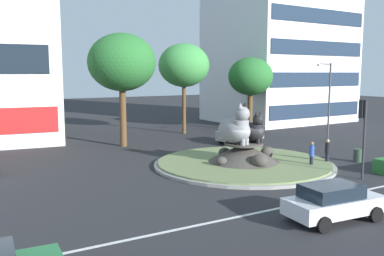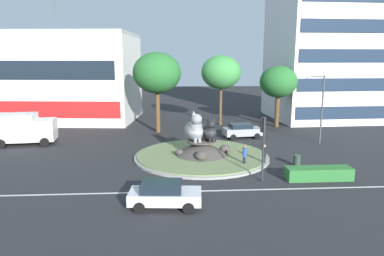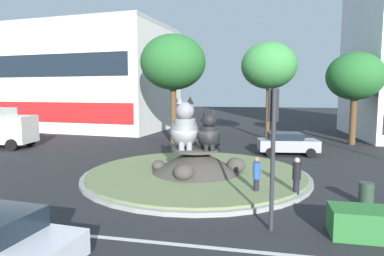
% 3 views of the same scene
% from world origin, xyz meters
% --- Properties ---
extents(ground_plane, '(160.00, 160.00, 0.00)m').
position_xyz_m(ground_plane, '(0.00, 0.00, 0.00)').
color(ground_plane, '#28282B').
extents(lane_centreline, '(112.00, 0.20, 0.01)m').
position_xyz_m(lane_centreline, '(0.00, -7.90, 0.00)').
color(lane_centreline, silver).
rests_on(lane_centreline, ground).
extents(roundabout_island, '(11.75, 11.75, 1.51)m').
position_xyz_m(roundabout_island, '(0.01, -0.01, 0.47)').
color(roundabout_island, gray).
rests_on(roundabout_island, ground).
extents(cat_statue_grey, '(2.12, 3.00, 2.72)m').
position_xyz_m(cat_statue_grey, '(-0.62, 0.05, 2.50)').
color(cat_statue_grey, gray).
rests_on(cat_statue_grey, roundabout_island).
extents(cat_statue_black, '(1.51, 2.23, 2.11)m').
position_xyz_m(cat_statue_black, '(0.70, -0.10, 2.28)').
color(cat_statue_black, black).
rests_on(cat_statue_black, roundabout_island).
extents(traffic_light_mast, '(0.34, 0.46, 4.56)m').
position_xyz_m(traffic_light_mast, '(3.72, -6.17, 3.20)').
color(traffic_light_mast, '#2D2D33').
rests_on(traffic_light_mast, ground).
extents(shophouse_block, '(26.44, 14.67, 16.68)m').
position_xyz_m(shophouse_block, '(-20.37, 20.79, 6.00)').
color(shophouse_block, silver).
rests_on(shophouse_block, ground).
extents(office_tower, '(16.07, 13.48, 28.39)m').
position_xyz_m(office_tower, '(20.05, 19.38, 14.19)').
color(office_tower, silver).
rests_on(office_tower, ground).
extents(clipped_hedge_strip, '(4.69, 1.20, 0.90)m').
position_xyz_m(clipped_hedge_strip, '(7.86, -6.21, 0.45)').
color(clipped_hedge_strip, '#2D7033').
rests_on(clipped_hedge_strip, ground).
extents(broadleaf_tree_behind_island, '(5.53, 5.53, 9.27)m').
position_xyz_m(broadleaf_tree_behind_island, '(-4.16, 10.94, 6.88)').
color(broadleaf_tree_behind_island, brown).
rests_on(broadleaf_tree_behind_island, ground).
extents(second_tree_near_tower, '(4.63, 4.63, 7.69)m').
position_xyz_m(second_tree_near_tower, '(10.78, 13.22, 5.67)').
color(second_tree_near_tower, brown).
rests_on(second_tree_near_tower, ground).
extents(third_tree_left, '(5.04, 5.04, 8.96)m').
position_xyz_m(third_tree_left, '(3.82, 14.96, 6.79)').
color(third_tree_left, brown).
rests_on(third_tree_left, ground).
extents(streetlight_arm, '(1.93, 0.47, 6.92)m').
position_xyz_m(streetlight_arm, '(12.26, 4.12, 4.01)').
color(streetlight_arm, '#4C4C51').
rests_on(streetlight_arm, ground).
extents(pedestrian_blue_shirt, '(0.31, 0.31, 1.74)m').
position_xyz_m(pedestrian_blue_shirt, '(3.18, -2.90, 0.94)').
color(pedestrian_blue_shirt, black).
rests_on(pedestrian_blue_shirt, ground).
extents(pedestrian_black_shirt, '(0.34, 0.34, 1.74)m').
position_xyz_m(pedestrian_black_shirt, '(4.83, -2.71, 0.93)').
color(pedestrian_black_shirt, black).
rests_on(pedestrian_black_shirt, ground).
extents(sedan_on_far_lane, '(4.31, 2.28, 1.53)m').
position_xyz_m(sedan_on_far_lane, '(-3.09, -10.20, 0.80)').
color(sedan_on_far_lane, silver).
rests_on(sedan_on_far_lane, ground).
extents(parked_car_right, '(4.30, 2.53, 1.57)m').
position_xyz_m(parked_car_right, '(5.12, 7.34, 0.83)').
color(parked_car_right, '#99999E').
rests_on(parked_car_right, ground).
extents(delivery_box_truck, '(6.27, 3.19, 3.17)m').
position_xyz_m(delivery_box_truck, '(-17.51, 5.57, 1.70)').
color(delivery_box_truck, silver).
rests_on(delivery_box_truck, ground).
extents(litter_bin, '(0.56, 0.56, 0.90)m').
position_xyz_m(litter_bin, '(7.45, -3.00, 0.45)').
color(litter_bin, '#2D4233').
rests_on(litter_bin, ground).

